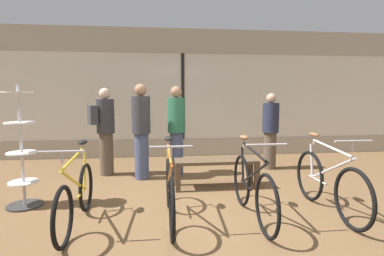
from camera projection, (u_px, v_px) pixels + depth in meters
name	position (u px, v px, depth m)	size (l,w,h in m)	color
ground_plane	(206.00, 211.00, 4.06)	(24.00, 24.00, 0.00)	brown
shop_back_wall	(183.00, 92.00, 7.56)	(12.00, 0.08, 3.20)	#B2A893
bicycle_far_left	(76.00, 196.00, 3.57)	(0.46, 1.66, 1.01)	black
bicycle_left	(170.00, 190.00, 3.71)	(0.46, 1.71, 1.03)	black
bicycle_right	(252.00, 188.00, 3.79)	(0.46, 1.72, 1.04)	black
bicycle_far_right	(328.00, 183.00, 3.98)	(0.46, 1.76, 1.05)	black
accessory_rack	(22.00, 158.00, 4.17)	(0.48, 0.48, 1.71)	#333333
display_bench	(216.00, 165.00, 5.07)	(1.40, 0.44, 0.48)	brown
customer_near_rack	(270.00, 130.00, 6.32)	(0.35, 0.35, 1.60)	brown
customer_by_window	(105.00, 129.00, 5.81)	(0.56, 0.47, 1.70)	brown
customer_mid_floor	(141.00, 129.00, 5.53)	(0.48, 0.48, 1.77)	#424C6B
customer_near_bench	(176.00, 128.00, 5.81)	(0.37, 0.50, 1.73)	#424C6B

